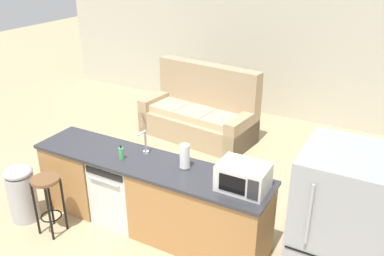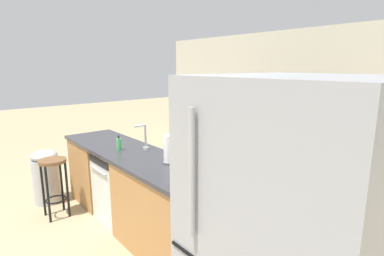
{
  "view_description": "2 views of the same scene",
  "coord_description": "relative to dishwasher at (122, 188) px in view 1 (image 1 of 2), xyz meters",
  "views": [
    {
      "loc": [
        2.54,
        -3.31,
        3.15
      ],
      "look_at": [
        0.32,
        0.76,
        1.06
      ],
      "focal_mm": 38.0,
      "sensor_mm": 36.0,
      "label": 1
    },
    {
      "loc": [
        2.93,
        -1.57,
        1.85
      ],
      "look_at": [
        0.24,
        0.68,
        1.12
      ],
      "focal_mm": 28.0,
      "sensor_mm": 36.0,
      "label": 2
    }
  ],
  "objects": [
    {
      "name": "wall_back",
      "position": [
        0.55,
        4.2,
        0.88
      ],
      "size": [
        10.0,
        0.06,
        2.6
      ],
      "color": "beige",
      "rests_on": "ground_plane"
    },
    {
      "name": "microwave",
      "position": [
        1.57,
        -0.0,
        0.62
      ],
      "size": [
        0.5,
        0.37,
        0.28
      ],
      "color": "white",
      "rests_on": "kitchen_counter"
    },
    {
      "name": "refrigerator",
      "position": [
        2.6,
        -0.55,
        0.49
      ],
      "size": [
        0.72,
        0.73,
        1.82
      ],
      "color": "#A8AAB2",
      "rests_on": "ground_plane"
    },
    {
      "name": "dishwasher",
      "position": [
        0.0,
        0.0,
        0.0
      ],
      "size": [
        0.58,
        0.61,
        0.84
      ],
      "color": "white",
      "rests_on": "ground_plane"
    },
    {
      "name": "bar_stool",
      "position": [
        -0.57,
        -0.64,
        0.11
      ],
      "size": [
        0.32,
        0.32,
        0.74
      ],
      "color": "brown",
      "rests_on": "ground_plane"
    },
    {
      "name": "sink_faucet",
      "position": [
        0.27,
        0.16,
        0.61
      ],
      "size": [
        0.07,
        0.18,
        0.3
      ],
      "color": "silver",
      "rests_on": "kitchen_counter"
    },
    {
      "name": "stove_range",
      "position": [
        2.6,
        0.55,
        0.03
      ],
      "size": [
        0.76,
        0.68,
        0.9
      ],
      "color": "black",
      "rests_on": "ground_plane"
    },
    {
      "name": "kitchen_counter",
      "position": [
        0.49,
        0.0,
        -0.0
      ],
      "size": [
        2.94,
        0.66,
        0.9
      ],
      "color": "#B77F47",
      "rests_on": "ground_plane"
    },
    {
      "name": "paper_towel_roll",
      "position": [
        0.84,
        0.09,
        0.62
      ],
      "size": [
        0.14,
        0.14,
        0.28
      ],
      "color": "#4C4C51",
      "rests_on": "kitchen_counter"
    },
    {
      "name": "trash_bin",
      "position": [
        -1.07,
        -0.62,
        -0.04
      ],
      "size": [
        0.35,
        0.35,
        0.74
      ],
      "color": "#B7B7BC",
      "rests_on": "ground_plane"
    },
    {
      "name": "soap_bottle",
      "position": [
        0.1,
        -0.08,
        0.55
      ],
      "size": [
        0.06,
        0.06,
        0.18
      ],
      "color": "#4CB266",
      "rests_on": "kitchen_counter"
    },
    {
      "name": "ground_plane",
      "position": [
        0.25,
        0.0,
        -0.42
      ],
      "size": [
        24.0,
        24.0,
        0.0
      ],
      "primitive_type": "plane",
      "color": "tan"
    },
    {
      "name": "kettle",
      "position": [
        2.77,
        0.42,
        0.56
      ],
      "size": [
        0.21,
        0.17,
        0.19
      ],
      "color": "silver",
      "rests_on": "stove_range"
    },
    {
      "name": "couch",
      "position": [
        -0.28,
        2.63,
        -0.03
      ],
      "size": [
        2.09,
        1.13,
        1.27
      ],
      "color": "tan",
      "rests_on": "ground_plane"
    }
  ]
}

